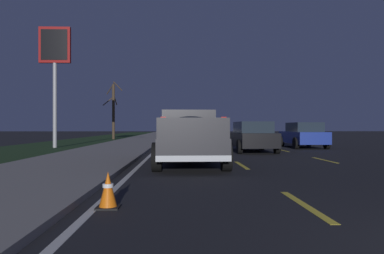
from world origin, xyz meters
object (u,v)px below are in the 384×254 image
at_px(sedan_silver, 185,131).
at_px(traffic_cone_near, 108,190).
at_px(sedan_white, 252,131).
at_px(sedan_black, 252,136).
at_px(gas_price_sign, 55,57).
at_px(bare_tree_far, 113,110).
at_px(sedan_blue, 303,135).
at_px(pickup_truck, 189,136).

height_order(sedan_silver, traffic_cone_near, sedan_silver).
bearing_deg(sedan_white, sedan_black, 168.99).
relative_size(gas_price_sign, bare_tree_far, 1.24).
distance_m(sedan_silver, sedan_white, 7.21).
height_order(sedan_silver, sedan_white, same).
height_order(sedan_silver, gas_price_sign, gas_price_sign).
bearing_deg(sedan_silver, bare_tree_far, 105.35).
xyz_separation_m(sedan_silver, gas_price_sign, (-17.21, 8.19, 4.79)).
relative_size(bare_tree_far, traffic_cone_near, 10.29).
bearing_deg(gas_price_sign, sedan_blue, -91.64).
distance_m(sedan_black, sedan_white, 19.33).
distance_m(bare_tree_far, traffic_cone_near, 32.62).
bearing_deg(sedan_white, sedan_blue, -179.40).
bearing_deg(sedan_blue, gas_price_sign, 88.36).
bearing_deg(sedan_black, sedan_silver, 8.55).
bearing_deg(pickup_truck, bare_tree_far, 15.80).
bearing_deg(bare_tree_far, sedan_silver, -74.65).
bearing_deg(sedan_silver, sedan_black, -171.45).
distance_m(pickup_truck, traffic_cone_near, 6.73).
bearing_deg(gas_price_sign, bare_tree_far, -2.96).
relative_size(pickup_truck, sedan_silver, 1.24).
relative_size(sedan_black, traffic_cone_near, 7.66).
distance_m(sedan_black, bare_tree_far, 21.97).
relative_size(pickup_truck, sedan_white, 1.24).
bearing_deg(bare_tree_far, traffic_cone_near, -169.77).
xyz_separation_m(sedan_white, bare_tree_far, (0.15, 14.27, 2.25)).
bearing_deg(sedan_white, pickup_truck, 164.39).
xyz_separation_m(sedan_silver, sedan_blue, (-17.65, -7.03, 0.00)).
bearing_deg(pickup_truck, sedan_black, -28.08).
bearing_deg(traffic_cone_near, sedan_white, -14.95).
xyz_separation_m(sedan_blue, bare_tree_far, (15.62, 14.43, 2.25)).
relative_size(sedan_white, traffic_cone_near, 7.61).
xyz_separation_m(pickup_truck, sedan_silver, (27.48, -0.20, -0.20)).
height_order(sedan_blue, gas_price_sign, gas_price_sign).
bearing_deg(gas_price_sign, sedan_black, -109.12).
height_order(sedan_white, traffic_cone_near, sedan_white).
relative_size(sedan_blue, bare_tree_far, 0.74).
xyz_separation_m(sedan_silver, bare_tree_far, (-2.03, 7.40, 2.25)).
relative_size(sedan_black, sedan_white, 1.01).
height_order(sedan_white, bare_tree_far, bare_tree_far).
xyz_separation_m(sedan_white, traffic_cone_near, (-31.85, 8.50, -0.50)).
bearing_deg(bare_tree_far, gas_price_sign, 177.04).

